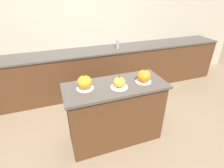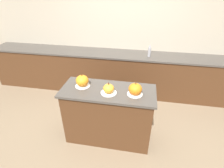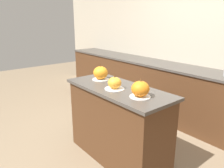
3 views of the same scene
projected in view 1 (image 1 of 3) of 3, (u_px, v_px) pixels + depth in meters
ground_plane at (115, 137)px, 2.71m from camera, size 12.00×12.00×0.00m
wall_back at (85, 31)px, 3.58m from camera, size 8.00×0.06×2.50m
kitchen_island at (115, 113)px, 2.49m from camera, size 1.36×0.58×0.92m
back_counter at (91, 72)px, 3.68m from camera, size 6.00×0.60×0.93m
pumpkin_cake_left at (85, 83)px, 2.14m from camera, size 0.22×0.22×0.21m
pumpkin_cake_center at (119, 83)px, 2.18m from camera, size 0.22×0.22×0.18m
pumpkin_cake_right at (144, 76)px, 2.31m from camera, size 0.21×0.21×0.20m
bottle_tall at (118, 43)px, 3.52m from camera, size 0.06×0.06×0.25m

